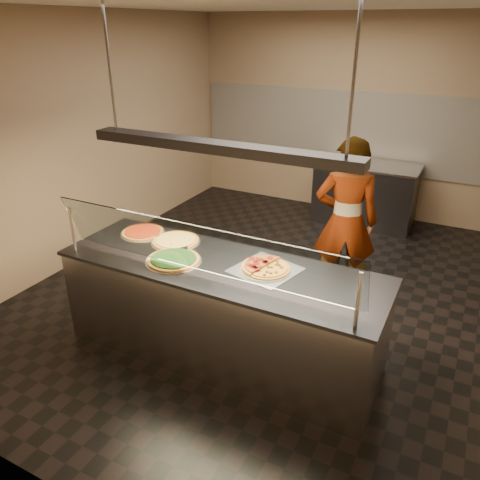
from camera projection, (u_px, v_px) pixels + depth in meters
The scene contains 20 objects.
ground at pixel (267, 290), 5.46m from camera, with size 5.00×6.00×0.02m, color black.
ceiling at pixel (275, 0), 4.20m from camera, with size 5.00×6.00×0.02m, color silver.
wall_back at pixel (349, 117), 7.26m from camera, with size 5.00×0.02×3.00m, color #947E5F.
wall_front at pixel (33, 305), 2.40m from camera, with size 5.00×0.02×3.00m, color #947E5F.
wall_left at pixel (88, 139), 5.88m from camera, with size 0.02×6.00×3.00m, color #947E5F.
tile_band at pixel (347, 131), 7.32m from camera, with size 4.90×0.02×1.20m, color silver.
serving_counter at pixel (221, 310), 4.22m from camera, with size 2.89×0.94×0.93m.
sneeze_guard at pixel (198, 249), 3.62m from camera, with size 2.65×0.18×0.54m.
perforated_tray at pixel (266, 269), 3.93m from camera, with size 0.59×0.59×0.01m.
half_pizza_pepperoni at pixel (255, 264), 3.96m from camera, with size 0.30×0.44×0.05m.
half_pizza_sausage at pixel (277, 269), 3.89m from camera, with size 0.30×0.44×0.04m.
pizza_spinach at pixel (174, 259), 4.07m from camera, with size 0.49×0.49×0.03m.
pizza_cheese at pixel (176, 240), 4.44m from camera, with size 0.47×0.47×0.03m.
pizza_tomato at pixel (143, 232), 4.62m from camera, with size 0.43×0.43×0.03m.
pizza_spatula at pixel (175, 244), 4.34m from camera, with size 0.26×0.19×0.02m.
prep_table at pixel (365, 194), 7.12m from camera, with size 1.50×0.74×0.93m.
worker at pixel (346, 222), 4.94m from camera, with size 0.66×0.44×1.82m, color #2D2B36.
heat_lamp_housing at pixel (218, 147), 3.60m from camera, with size 2.30×0.18×0.08m, color #2F2F33.
lamp_rod_left at pixel (110, 67), 3.78m from camera, with size 0.02×0.02×1.01m, color #B7B7BC.
lamp_rod_right at pixel (354, 79), 2.95m from camera, with size 0.02×0.02×1.01m, color #B7B7BC.
Camera 1 is at (1.88, -4.34, 2.81)m, focal length 35.00 mm.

